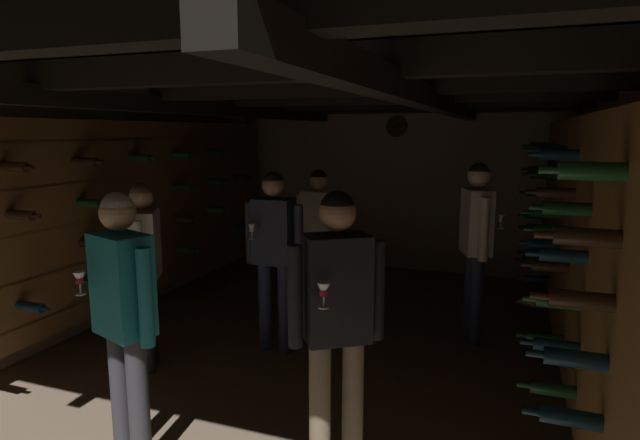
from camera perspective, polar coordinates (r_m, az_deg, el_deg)
name	(u,v)px	position (r m, az deg, el deg)	size (l,w,h in m)	color
ground_plane	(312,354)	(4.77, -0.93, -14.42)	(8.40, 8.40, 0.00)	#7A6651
room_shell	(322,191)	(4.63, 0.25, 3.24)	(4.72, 6.52, 2.41)	tan
wine_crate_stack	(342,272)	(6.22, 2.37, -5.70)	(0.52, 0.35, 0.60)	brown
display_bottle	(344,237)	(6.04, 2.69, -1.91)	(0.08, 0.08, 0.35)	black
person_host_center	(274,245)	(4.56, -5.07, -2.77)	(0.54, 0.33, 1.61)	#232D4C
person_guest_mid_left	(144,260)	(4.46, -18.64, -4.14)	(0.43, 0.48, 1.54)	#2D2D33
person_guest_far_right	(476,235)	(4.98, 16.69, -1.56)	(0.40, 0.51, 1.67)	#232D4C
person_guest_near_right	(337,310)	(2.85, 1.86, -9.84)	(0.46, 0.44, 1.64)	brown
person_guest_rear_center	(319,229)	(5.49, -0.13, -1.01)	(0.53, 0.28, 1.56)	#2D2D33
person_guest_near_left	(123,306)	(3.18, -20.69, -8.75)	(0.51, 0.32, 1.62)	#2D2D33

